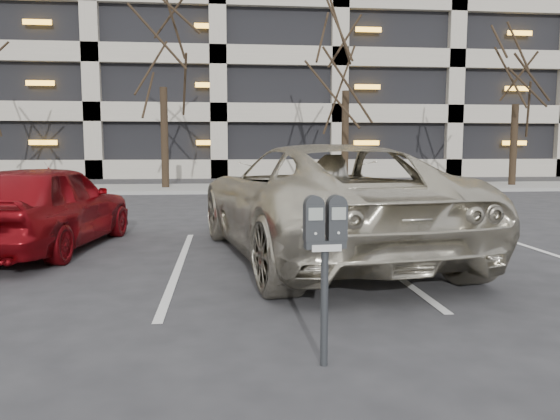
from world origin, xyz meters
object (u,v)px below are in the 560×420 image
object	(u,v)px
tree_b	(162,23)
parking_meter	(325,239)
tree_c	(347,29)
tree_d	(518,52)
suv_silver	(318,200)
car_red	(45,206)

from	to	relation	value
tree_b	parking_meter	bearing A→B (deg)	-80.35
tree_c	parking_meter	xyz separation A→B (m)	(-4.04, -17.40, -5.21)
tree_d	suv_silver	size ratio (longest dim) A/B	1.18
tree_b	tree_c	distance (m)	7.00
tree_b	parking_meter	size ratio (longest dim) A/B	6.93
tree_c	car_red	bearing A→B (deg)	-121.59
tree_b	suv_silver	xyz separation A→B (m)	(3.64, -13.23, -5.42)
tree_d	car_red	xyz separation A→B (m)	(-14.60, -12.35, -4.72)
parking_meter	tree_c	bearing A→B (deg)	72.88
suv_silver	tree_c	bearing A→B (deg)	-113.39
tree_d	suv_silver	distance (m)	17.42
tree_c	suv_silver	world-z (taller)	tree_c
tree_b	tree_d	distance (m)	14.03
car_red	tree_c	bearing A→B (deg)	-113.94
tree_b	suv_silver	distance (m)	14.76
tree_c	car_red	size ratio (longest dim) A/B	2.07
tree_d	suv_silver	bearing A→B (deg)	-128.07
parking_meter	suv_silver	distance (m)	4.22
tree_d	car_red	size ratio (longest dim) A/B	1.82
tree_b	suv_silver	size ratio (longest dim) A/B	1.36
tree_c	parking_meter	distance (m)	18.60
parking_meter	suv_silver	size ratio (longest dim) A/B	0.20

